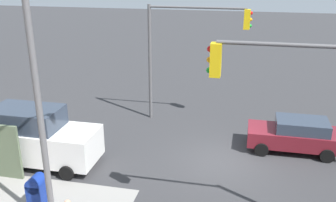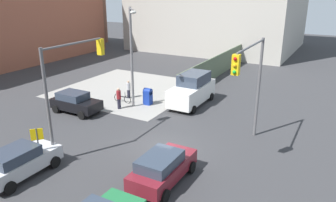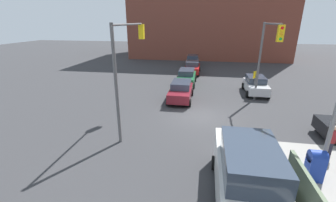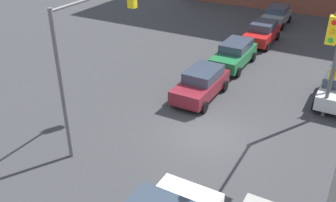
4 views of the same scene
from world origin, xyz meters
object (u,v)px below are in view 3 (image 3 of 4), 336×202
(hatchback_silver, at_px, (256,85))
(coupe_red, at_px, (192,67))
(coupe_maroon, at_px, (181,91))
(traffic_signal_se_corner, at_px, (128,55))
(pedestrian_crossing, at_px, (331,141))
(traffic_signal_nw_corner, at_px, (267,49))
(hatchback_gray, at_px, (193,61))
(van_white_delivery, at_px, (246,175))
(mailbox_blue, at_px, (315,164))
(bicycle_at_crosswalk, at_px, (266,89))
(sedan_green, at_px, (186,77))

(hatchback_silver, bearing_deg, coupe_red, -138.91)
(coupe_maroon, bearing_deg, hatchback_silver, 114.46)
(traffic_signal_se_corner, xyz_separation_m, pedestrian_crossing, (1.81, 11.00, -3.72))
(traffic_signal_nw_corner, relative_size, pedestrian_crossing, 3.70)
(traffic_signal_nw_corner, relative_size, coupe_maroon, 1.52)
(traffic_signal_se_corner, height_order, pedestrian_crossing, traffic_signal_se_corner)
(traffic_signal_se_corner, xyz_separation_m, coupe_maroon, (-5.72, 2.58, -3.79))
(hatchback_gray, bearing_deg, van_white_delivery, 7.78)
(traffic_signal_se_corner, bearing_deg, coupe_maroon, 155.71)
(traffic_signal_se_corner, distance_m, mailbox_blue, 10.94)
(pedestrian_crossing, bearing_deg, coupe_maroon, -69.89)
(hatchback_gray, bearing_deg, hatchback_silver, 27.97)
(coupe_red, height_order, bicycle_at_crosswalk, coupe_red)
(sedan_green, xyz_separation_m, hatchback_gray, (-10.73, -0.03, -0.00))
(traffic_signal_nw_corner, xyz_separation_m, coupe_maroon, (-0.68, -6.42, -3.75))
(mailbox_blue, height_order, coupe_red, coupe_red)
(coupe_maroon, bearing_deg, traffic_signal_nw_corner, 83.96)
(sedan_green, relative_size, hatchback_gray, 1.15)
(coupe_maroon, relative_size, van_white_delivery, 0.79)
(traffic_signal_nw_corner, bearing_deg, sedan_green, -132.54)
(coupe_maroon, xyz_separation_m, pedestrian_crossing, (7.52, 8.42, 0.07))
(coupe_maroon, height_order, van_white_delivery, van_white_delivery)
(pedestrian_crossing, bearing_deg, coupe_red, -93.90)
(coupe_red, bearing_deg, hatchback_gray, -176.65)
(hatchback_gray, xyz_separation_m, hatchback_silver, (12.84, 6.82, 0.00))
(sedan_green, bearing_deg, mailbox_blue, 25.13)
(coupe_maroon, xyz_separation_m, bicycle_at_crosswalk, (-3.48, 7.92, -0.50))
(mailbox_blue, bearing_deg, bicycle_at_crosswalk, 175.60)
(mailbox_blue, xyz_separation_m, pedestrian_crossing, (-2.00, 1.50, 0.15))
(sedan_green, xyz_separation_m, coupe_maroon, (5.20, -0.01, -0.00))
(bicycle_at_crosswalk, bearing_deg, pedestrian_crossing, 2.60)
(traffic_signal_nw_corner, xyz_separation_m, coupe_red, (-11.23, -6.13, -3.75))
(traffic_signal_nw_corner, relative_size, traffic_signal_se_corner, 1.00)
(coupe_red, bearing_deg, pedestrian_crossing, 24.21)
(mailbox_blue, distance_m, van_white_delivery, 3.76)
(hatchback_gray, distance_m, bicycle_at_crosswalk, 14.78)
(sedan_green, xyz_separation_m, coupe_red, (-5.35, 0.28, -0.00))
(mailbox_blue, relative_size, coupe_maroon, 0.34)
(van_white_delivery, bearing_deg, coupe_maroon, -161.98)
(pedestrian_crossing, bearing_deg, mailbox_blue, 25.02)
(coupe_red, relative_size, hatchback_silver, 1.02)
(traffic_signal_se_corner, distance_m, hatchback_silver, 13.41)
(mailbox_blue, xyz_separation_m, hatchback_gray, (-25.45, -6.94, 0.08))
(sedan_green, bearing_deg, pedestrian_crossing, 33.46)
(pedestrian_crossing, bearing_deg, traffic_signal_se_corner, -37.44)
(traffic_signal_nw_corner, bearing_deg, mailbox_blue, 3.24)
(hatchback_silver, xyz_separation_m, van_white_delivery, (14.53, -3.08, 0.44))
(mailbox_blue, height_order, hatchback_gray, hatchback_gray)
(coupe_red, xyz_separation_m, pedestrian_crossing, (18.07, 8.13, 0.07))
(pedestrian_crossing, relative_size, bicycle_at_crosswalk, 1.00)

